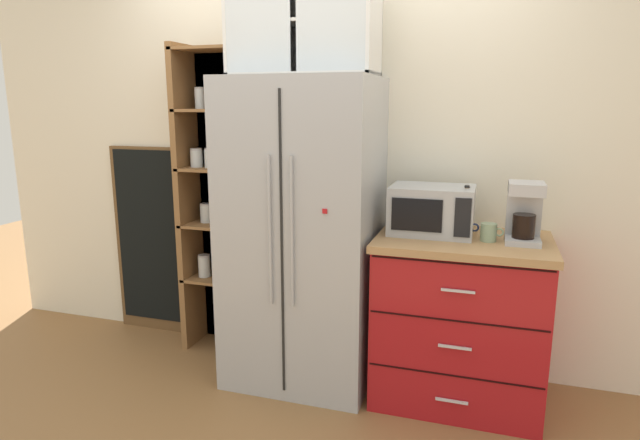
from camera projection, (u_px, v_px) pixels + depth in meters
name	position (u px, v px, depth m)	size (l,w,h in m)	color
ground_plane	(303.00, 375.00, 3.23)	(10.55, 10.55, 0.00)	olive
wall_back_cream	(323.00, 158.00, 3.34)	(4.86, 0.10, 2.55)	silver
refrigerator	(303.00, 234.00, 3.07)	(0.83, 0.69, 1.75)	#ADAFB5
pantry_shelf_column	(219.00, 196.00, 3.48)	(0.48, 0.31, 1.97)	brown
counter_cabinet	(459.00, 319.00, 2.91)	(0.90, 0.65, 0.91)	#A8161C
microwave	(432.00, 210.00, 2.88)	(0.44, 0.33, 0.26)	#ADAFB5
coffee_maker	(524.00, 212.00, 2.70)	(0.17, 0.20, 0.31)	#B7B7BC
mug_navy	(465.00, 228.00, 2.86)	(0.11, 0.08, 0.08)	navy
mug_sage	(489.00, 232.00, 2.74)	(0.12, 0.08, 0.09)	#8CA37F
bottle_amber	(465.00, 214.00, 2.82)	(0.06, 0.06, 0.27)	brown
bottle_cobalt	(466.00, 214.00, 2.84)	(0.07, 0.07, 0.26)	navy
upper_cabinet	(305.00, 24.00, 2.87)	(0.80, 0.32, 0.55)	silver
chalkboard_menu	(154.00, 240.00, 3.77)	(0.60, 0.04, 1.32)	brown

